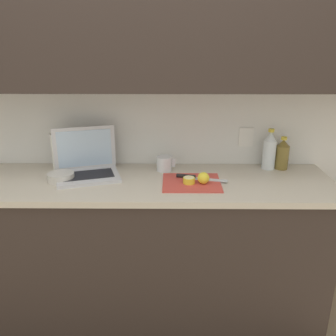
{
  "coord_description": "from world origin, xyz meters",
  "views": [
    {
      "loc": [
        0.17,
        -1.89,
        1.68
      ],
      "look_at": [
        0.16,
        -0.01,
        1.01
      ],
      "focal_mm": 38.0,
      "sensor_mm": 36.0,
      "label": 1
    }
  ],
  "objects": [
    {
      "name": "ground_plane",
      "position": [
        0.0,
        0.0,
        0.0
      ],
      "size": [
        12.0,
        12.0,
        0.0
      ],
      "primitive_type": "plane",
      "color": "#847056",
      "rests_on": "ground"
    },
    {
      "name": "bowl_white",
      "position": [
        -0.45,
        -0.01,
        0.95
      ],
      "size": [
        0.15,
        0.15,
        0.05
      ],
      "color": "beige",
      "rests_on": "counter_unit"
    },
    {
      "name": "counter_unit",
      "position": [
        -0.02,
        0.0,
        0.47
      ],
      "size": [
        2.21,
        0.59,
        0.93
      ],
      "color": "#332823",
      "rests_on": "ground_plane"
    },
    {
      "name": "lemon_whole_beside",
      "position": [
        0.35,
        -0.07,
        0.97
      ],
      "size": [
        0.07,
        0.07,
        0.07
      ],
      "color": "yellow",
      "rests_on": "cutting_board"
    },
    {
      "name": "wall_back",
      "position": [
        0.0,
        0.22,
        1.56
      ],
      "size": [
        5.2,
        0.38,
        2.6
      ],
      "color": "white",
      "rests_on": "ground_plane"
    },
    {
      "name": "lemon_half_cut",
      "position": [
        0.27,
        -0.06,
        0.95
      ],
      "size": [
        0.07,
        0.07,
        0.03
      ],
      "color": "yellow",
      "rests_on": "cutting_board"
    },
    {
      "name": "cutting_board",
      "position": [
        0.29,
        -0.04,
        0.93
      ],
      "size": [
        0.32,
        0.28,
        0.01
      ],
      "primitive_type": "cube",
      "color": "#D1473D",
      "rests_on": "counter_unit"
    },
    {
      "name": "laptop",
      "position": [
        -0.32,
        0.08,
        0.99
      ],
      "size": [
        0.42,
        0.36,
        0.28
      ],
      "rotation": [
        0.0,
        0.0,
        0.3
      ],
      "color": "silver",
      "rests_on": "counter_unit"
    },
    {
      "name": "knife",
      "position": [
        0.3,
        0.01,
        0.94
      ],
      "size": [
        0.29,
        0.09,
        0.02
      ],
      "rotation": [
        0.0,
        0.0,
        -0.22
      ],
      "color": "silver",
      "rests_on": "cutting_board"
    },
    {
      "name": "measuring_cup",
      "position": [
        0.13,
        0.17,
        0.97
      ],
      "size": [
        0.11,
        0.09,
        0.09
      ],
      "color": "silver",
      "rests_on": "counter_unit"
    },
    {
      "name": "bottle_green_soda",
      "position": [
        0.78,
        0.21,
        1.04
      ],
      "size": [
        0.08,
        0.08,
        0.25
      ],
      "color": "silver",
      "rests_on": "counter_unit"
    },
    {
      "name": "paper_towel_roll",
      "position": [
        -0.5,
        0.19,
        1.04
      ],
      "size": [
        0.12,
        0.12,
        0.23
      ],
      "color": "white",
      "rests_on": "counter_unit"
    },
    {
      "name": "bottle_oil_tall",
      "position": [
        0.86,
        0.21,
        1.02
      ],
      "size": [
        0.08,
        0.08,
        0.2
      ],
      "color": "olive",
      "rests_on": "counter_unit"
    }
  ]
}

